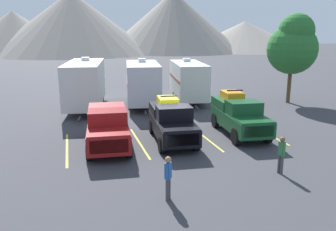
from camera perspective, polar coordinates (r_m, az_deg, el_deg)
The scene contains 15 objects.
ground_plane at distance 20.17m, azimuth 0.64°, elevation -3.86°, with size 240.00×240.00×0.00m, color #38383D.
pickup_truck_a at distance 18.92m, azimuth -9.87°, elevation -1.75°, with size 2.62×5.60×2.14m.
pickup_truck_b at distance 19.66m, azimuth 0.59°, elevation -0.87°, with size 2.50×5.48×2.45m.
pickup_truck_c at distance 21.32m, azimuth 11.54°, elevation 0.17°, with size 2.53×5.46×2.57m.
lot_stripe_a at distance 19.26m, azimuth -16.29°, elevation -5.29°, with size 0.12×5.50×0.01m, color gold.
lot_stripe_b at distance 19.57m, azimuth -4.74°, elevation -4.46°, with size 0.12×5.50×0.01m, color gold.
lot_stripe_c at distance 20.63m, azimuth 6.01°, elevation -3.51°, with size 0.12×5.50×0.01m, color gold.
lot_stripe_d at distance 22.34m, azimuth 15.40°, elevation -2.59°, with size 0.12×5.50×0.01m, color gold.
camper_trailer_a at distance 28.11m, azimuth -13.48°, elevation 5.27°, with size 3.76×8.95×4.02m.
camper_trailer_b at distance 28.55m, azimuth -4.16°, elevation 5.55°, with size 3.53×7.80×3.84m.
camper_trailer_c at distance 30.33m, azimuth 3.34°, elevation 5.93°, with size 3.43×7.98×3.71m.
person_a at distance 15.92m, azimuth 18.16°, elevation -5.82°, with size 0.23×0.37×1.69m.
person_b at distance 12.85m, azimuth 0.02°, elevation -9.80°, with size 0.31×0.32×1.71m.
tree_a at distance 31.33m, azimuth 19.91°, elevation 10.88°, with size 4.19×4.19×7.51m.
mountain_ridge at distance 99.19m, azimuth -11.90°, elevation 14.14°, with size 130.97×43.90×16.96m.
Camera 1 is at (-5.44, -18.42, 6.16)m, focal length 37.04 mm.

